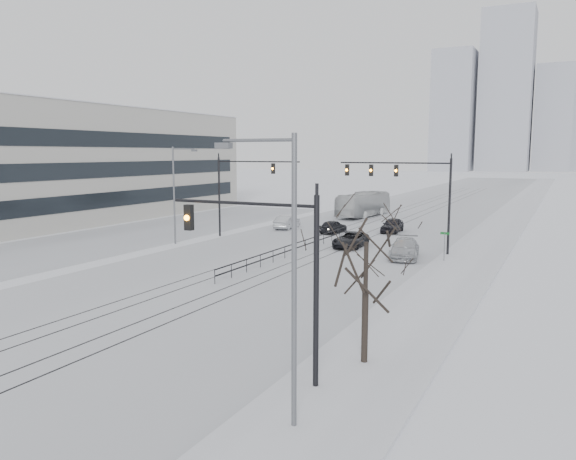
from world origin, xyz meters
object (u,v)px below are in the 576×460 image
Objects in this scene: sedan_nb_right at (405,249)px; sedan_sb_outer at (287,222)px; sedan_sb_inner at (333,227)px; bare_tree at (366,255)px; sedan_nb_far at (392,225)px; sedan_nb_front at (351,240)px; box_truck at (364,205)px; traffic_mast_near at (275,261)px.

sedan_sb_outer is at bearing 133.38° from sedan_nb_right.
sedan_nb_right is at bearing 139.69° from sedan_sb_inner.
bare_tree is 24.18m from sedan_nb_right.
sedan_sb_outer is 11.64m from sedan_nb_far.
sedan_nb_front is 24.95m from box_truck.
sedan_nb_front is (4.84, -7.70, -0.01)m from sedan_sb_inner.
sedan_nb_right is at bearing 121.51° from box_truck.
sedan_nb_right is 0.47× the size of box_truck.
sedan_sb_outer reaches higher than sedan_nb_front.
sedan_nb_front is at bearing 105.08° from traffic_mast_near.
sedan_nb_right is (-2.22, 26.45, -3.78)m from traffic_mast_near.
traffic_mast_near reaches higher than sedan_nb_far.
traffic_mast_near is at bearing 114.12° from sedan_sb_inner.
sedan_sb_outer is 1.01× the size of sedan_nb_far.
sedan_nb_far is (5.49, 3.34, 0.07)m from sedan_sb_inner.
bare_tree is at bearing -78.14° from sedan_nb_far.
traffic_mast_near is 1.15× the size of bare_tree.
bare_tree is 41.12m from sedan_sb_outer.
sedan_sb_inner is (-12.79, 37.19, -3.87)m from traffic_mast_near.
bare_tree is 37.61m from sedan_sb_inner.
sedan_nb_far is (11.38, 2.43, 0.02)m from sedan_sb_outer.
traffic_mast_near is 42.60m from sedan_sb_outer.
bare_tree is 1.49× the size of sedan_sb_inner.
bare_tree is at bearing -90.18° from sedan_nb_right.
sedan_sb_inner is at bearing 108.98° from traffic_mast_near.
sedan_sb_inner is 9.10m from sedan_nb_front.
sedan_sb_outer is 0.84× the size of sedan_nb_right.
sedan_sb_inner is at bearing 113.97° from bare_tree.
sedan_nb_far is at bearing 104.51° from bare_tree.
traffic_mast_near reaches higher than box_truck.
sedan_sb_inner is at bearing 123.20° from sedan_nb_right.
sedan_sb_inner is 6.42m from sedan_nb_far.
box_truck is at bearing 109.01° from bare_tree.
traffic_mast_near is 26.81m from sedan_nb_right.
traffic_mast_near is 3.85m from bare_tree.
box_truck reaches higher than sedan_sb_outer.
sedan_sb_inner is 5.97m from sedan_sb_outer.
box_truck is at bearing 118.04° from sedan_nb_far.
bare_tree is 28.69m from sedan_nb_front.
bare_tree is 1.24× the size of sedan_nb_front.
sedan_nb_far is (0.64, 11.04, 0.08)m from sedan_nb_front.
sedan_nb_front is 11.06m from sedan_nb_far.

